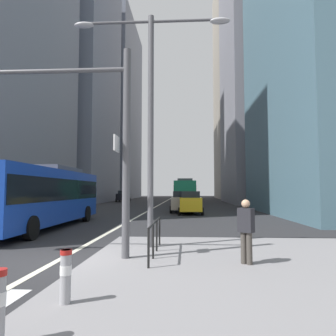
# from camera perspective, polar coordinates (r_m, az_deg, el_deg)

# --- Properties ---
(ground_plane) EXTENTS (160.00, 160.00, 0.00)m
(ground_plane) POSITION_cam_1_polar(r_m,az_deg,el_deg) (29.10, -4.07, -8.04)
(ground_plane) COLOR #28282B
(median_island) EXTENTS (9.00, 10.00, 0.15)m
(median_island) POSITION_cam_1_polar(r_m,az_deg,el_deg) (8.23, 16.47, -17.73)
(median_island) COLOR gray
(median_island) RESTS_ON ground
(lane_centre_line) EXTENTS (0.20, 80.00, 0.01)m
(lane_centre_line) POSITION_cam_1_polar(r_m,az_deg,el_deg) (39.02, -2.16, -7.01)
(lane_centre_line) COLOR beige
(lane_centre_line) RESTS_ON ground
(office_tower_left_mid) EXTENTS (13.04, 18.95, 44.74)m
(office_tower_left_mid) POSITION_cam_1_polar(r_m,az_deg,el_deg) (59.34, -17.00, 16.19)
(office_tower_left_mid) COLOR slate
(office_tower_left_mid) RESTS_ON ground
(office_tower_left_far) EXTENTS (13.86, 25.12, 44.18)m
(office_tower_left_far) POSITION_cam_1_polar(r_m,az_deg,el_deg) (81.25, -11.00, 10.34)
(office_tower_left_far) COLOR slate
(office_tower_left_far) RESTS_ON ground
(office_tower_right_mid) EXTENTS (13.44, 18.31, 49.23)m
(office_tower_right_mid) POSITION_cam_1_polar(r_m,az_deg,el_deg) (56.99, 17.55, 19.51)
(office_tower_right_mid) COLOR gray
(office_tower_right_mid) RESTS_ON ground
(office_tower_right_far) EXTENTS (11.46, 21.13, 54.24)m
(office_tower_right_far) POSITION_cam_1_polar(r_m,az_deg,el_deg) (80.02, 13.13, 14.35)
(office_tower_right_far) COLOR gray
(office_tower_right_far) RESTS_ON ground
(city_bus_blue_oncoming) EXTENTS (2.85, 11.82, 3.40)m
(city_bus_blue_oncoming) POSITION_cam_1_polar(r_m,az_deg,el_deg) (18.04, -21.68, -4.40)
(city_bus_blue_oncoming) COLOR #14389E
(city_bus_blue_oncoming) RESTS_ON ground
(city_bus_red_receding) EXTENTS (2.73, 10.66, 3.40)m
(city_bus_red_receding) POSITION_cam_1_polar(r_m,az_deg,el_deg) (40.08, 3.16, -4.31)
(city_bus_red_receding) COLOR #198456
(city_bus_red_receding) RESTS_ON ground
(city_bus_red_distant) EXTENTS (2.79, 11.15, 3.40)m
(city_bus_red_distant) POSITION_cam_1_polar(r_m,az_deg,el_deg) (62.48, 3.21, -4.20)
(city_bus_red_distant) COLOR #198456
(city_bus_red_distant) RESTS_ON ground
(car_oncoming_mid) EXTENTS (2.12, 4.37, 1.94)m
(car_oncoming_mid) POSITION_cam_1_polar(r_m,az_deg,el_deg) (54.90, -8.14, -5.08)
(car_oncoming_mid) COLOR black
(car_oncoming_mid) RESTS_ON ground
(car_receding_near) EXTENTS (2.08, 4.12, 1.94)m
(car_receding_near) POSITION_cam_1_polar(r_m,az_deg,el_deg) (28.90, 2.54, -6.11)
(car_receding_near) COLOR #B2A899
(car_receding_near) RESTS_ON ground
(car_receding_far) EXTENTS (2.10, 4.14, 1.94)m
(car_receding_far) POSITION_cam_1_polar(r_m,az_deg,el_deg) (26.82, 4.07, -6.27)
(car_receding_far) COLOR gold
(car_receding_far) RESTS_ON ground
(traffic_signal_gantry) EXTENTS (6.46, 0.65, 6.00)m
(traffic_signal_gantry) POSITION_cam_1_polar(r_m,az_deg,el_deg) (9.83, -20.17, 8.44)
(traffic_signal_gantry) COLOR #515156
(traffic_signal_gantry) RESTS_ON median_island
(street_lamp_post) EXTENTS (5.50, 0.32, 8.00)m
(street_lamp_post) POSITION_cam_1_polar(r_m,az_deg,el_deg) (11.10, -3.15, 12.93)
(street_lamp_post) COLOR #56565B
(street_lamp_post) RESTS_ON median_island
(bollard_left) EXTENTS (0.20, 0.20, 0.89)m
(bollard_left) POSITION_cam_1_polar(r_m,az_deg,el_deg) (5.82, -18.13, -17.78)
(bollard_left) COLOR #99999E
(bollard_left) RESTS_ON median_island
(pedestrian_railing) EXTENTS (0.06, 3.23, 0.98)m
(pedestrian_railing) POSITION_cam_1_polar(r_m,az_deg,el_deg) (9.43, -2.38, -11.36)
(pedestrian_railing) COLOR black
(pedestrian_railing) RESTS_ON median_island
(pedestrian_waiting) EXTENTS (0.45, 0.42, 1.65)m
(pedestrian_waiting) POSITION_cam_1_polar(r_m,az_deg,el_deg) (8.48, 14.02, -10.57)
(pedestrian_waiting) COLOR #423D38
(pedestrian_waiting) RESTS_ON median_island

